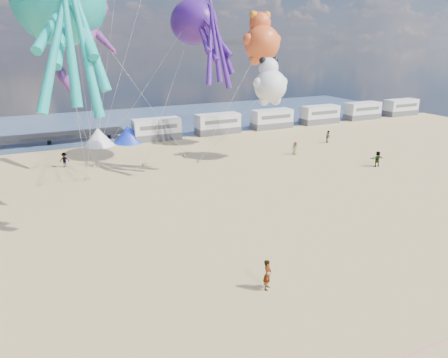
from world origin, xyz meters
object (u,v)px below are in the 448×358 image
Objects in this scene: sandbag_c at (200,161)px; windsock_right at (69,86)px; sandbag_e at (95,166)px; beachgoer_2 at (64,160)px; motorhome_3 at (320,115)px; sandbag_b at (145,164)px; sandbag_d at (186,155)px; windsock_mid at (103,39)px; windsock_left at (96,22)px; tent_white at (98,137)px; motorhome_2 at (272,119)px; motorhome_1 at (218,124)px; standing_person at (267,275)px; motorhome_4 at (362,111)px; tent_blue at (128,134)px; beachgoer_1 at (328,137)px; motorhome_0 at (157,129)px; sandbag_a at (87,179)px; kite_octopus_purple at (194,22)px; kite_teddy_orange at (262,43)px; beachgoer_0 at (295,148)px; beachgoer_4 at (377,159)px; kite_panda at (270,86)px; motorhome_5 at (401,107)px.

windsock_right is at bearing -151.37° from sandbag_c.
beachgoer_2 is at bearing 156.96° from sandbag_e.
motorhome_3 reaches higher than sandbag_b.
windsock_mid is (-8.76, -1.35, 13.25)m from sandbag_d.
windsock_mid is (1.75, 8.84, -1.18)m from windsock_left.
tent_white is 9.82m from beachgoer_2.
windsock_left reaches higher than motorhome_2.
windsock_left is at bearing -133.70° from motorhome_1.
windsock_mid reaches higher than motorhome_3.
tent_white is 12.10m from sandbag_b.
standing_person is 3.59× the size of sandbag_d.
tent_white is 38.11m from standing_person.
windsock_right reaches higher than motorhome_4.
standing_person is 3.59× the size of sandbag_e.
tent_blue is 11.14m from sandbag_d.
beachgoer_1 is 1.03× the size of beachgoer_2.
tent_white reaches higher than standing_person.
sandbag_a is at bearing -128.62° from motorhome_0.
motorhome_1 is 0.59× the size of kite_octopus_purple.
kite_teddy_orange reaches higher than beachgoer_2.
windsock_right reaches higher than motorhome_3.
motorhome_3 is at bearing 0.00° from motorhome_2.
sandbag_e is (-28.91, -9.77, -1.39)m from motorhome_2.
tent_blue is 15.96m from sandbag_a.
sandbag_c is at bearing 168.82° from beachgoer_2.
kite_teddy_orange is at bearing 2.06° from sandbag_e.
motorhome_4 is 3.94× the size of beachgoer_1.
sandbag_c is 0.11× the size of windsock_right.
windsock_left is at bearing -152.16° from motorhome_3.
kite_teddy_orange is at bearing -8.63° from windsock_mid.
motorhome_2 is 4.05× the size of beachgoer_2.
motorhome_2 is 0.87× the size of kite_teddy_orange.
beachgoer_0 is 24.96m from windsock_mid.
windsock_left is (-23.02, -5.35, 13.76)m from beachgoer_0.
windsock_right is (-21.92, -20.58, 8.37)m from motorhome_1.
motorhome_2 is 23.06m from beachgoer_4.
motorhome_3 is 1.19× the size of windsock_mid.
windsock_right is (-40.92, -20.58, 8.37)m from motorhome_3.
kite_panda reaches higher than sandbag_b.
beachgoer_1 is at bearing 87.39° from beachgoer_0.
windsock_right is (-31.42, -20.58, 8.37)m from motorhome_2.
motorhome_5 is 38.83m from kite_teddy_orange.
sandbag_e is at bearing -161.33° from motorhome_2.
sandbag_e is (-47.91, -9.77, -1.39)m from motorhome_4.
motorhome_2 is 0.59× the size of kite_octopus_purple.
sandbag_c is at bearing -110.89° from kite_octopus_purple.
motorhome_0 reaches higher than beachgoer_0.
motorhome_0 is 13.20× the size of sandbag_d.
windsock_right is at bearing -141.21° from sandbag_d.
tent_white is 25.89m from beachgoer_0.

